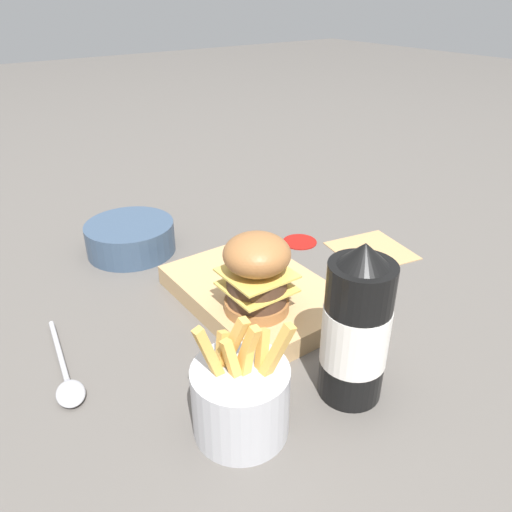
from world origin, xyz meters
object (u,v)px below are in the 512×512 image
at_px(fries_basket, 241,398).
at_px(burger, 257,273).
at_px(ketchup_bottle, 358,328).
at_px(spoon, 68,382).
at_px(serving_board, 256,294).
at_px(side_bowl, 130,237).

bearing_deg(fries_basket, burger, 138.76).
height_order(ketchup_bottle, spoon, ketchup_bottle).
relative_size(serving_board, side_bowl, 1.76).
bearing_deg(serving_board, fries_basket, -39.61).
height_order(side_bowl, spoon, side_bowl).
distance_m(burger, spoon, 0.27).
bearing_deg(fries_basket, serving_board, 140.39).
distance_m(serving_board, ketchup_bottle, 0.23).
height_order(burger, spoon, burger).
distance_m(ketchup_bottle, side_bowl, 0.50).
height_order(serving_board, burger, burger).
bearing_deg(fries_basket, side_bowl, 171.13).
xyz_separation_m(serving_board, fries_basket, (0.19, -0.16, 0.03)).
relative_size(fries_basket, side_bowl, 0.93).
bearing_deg(spoon, side_bowl, 152.01).
bearing_deg(ketchup_bottle, serving_board, 175.82).
bearing_deg(fries_basket, ketchup_bottle, 78.86).
relative_size(serving_board, burger, 2.42).
relative_size(ketchup_bottle, spoon, 1.10).
height_order(fries_basket, side_bowl, fries_basket).
xyz_separation_m(serving_board, ketchup_bottle, (0.22, -0.02, 0.08)).
relative_size(fries_basket, spoon, 0.81).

